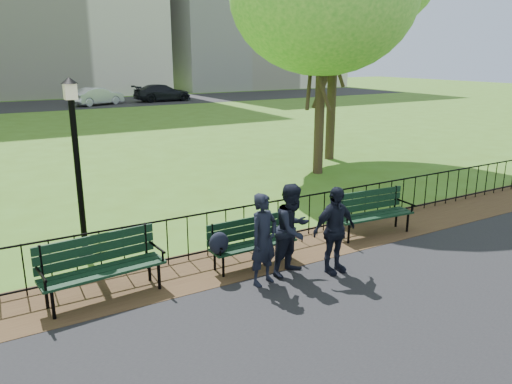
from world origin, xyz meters
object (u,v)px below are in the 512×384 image
park_bench_left_a (100,260)px  sedan_silver (97,96)px  sedan_dark (162,93)px  person_right (334,230)px  park_bench_main (239,239)px  person_left (264,239)px  lamppost (77,163)px  person_mid (293,229)px  park_bench_right_a (371,208)px

park_bench_left_a → sedan_silver: size_ratio=0.49×
sedan_dark → sedan_silver: bearing=94.9°
person_right → park_bench_left_a: bearing=160.3°
park_bench_main → sedan_dark: bearing=71.2°
person_left → person_right: bearing=-26.0°
park_bench_main → sedan_silver: bearing=80.1°
lamppost → sedan_silver: size_ratio=0.84×
park_bench_main → person_left: 0.78m
lamppost → sedan_silver: lamppost is taller
park_bench_main → lamppost: lamppost is taller
person_left → person_mid: 0.66m
park_bench_right_a → person_left: size_ratio=1.17×
lamppost → person_mid: bearing=-41.8°
sedan_silver → sedan_dark: bearing=-106.1°
park_bench_left_a → person_left: 2.63m
park_bench_right_a → sedan_silver: 31.75m
sedan_silver → sedan_dark: size_ratio=0.86×
park_bench_main → person_left: (0.07, -0.74, 0.23)m
person_left → person_right: 1.32m
park_bench_main → sedan_dark: size_ratio=0.37×
park_bench_main → lamppost: 3.27m
sedan_silver → person_mid: bearing=149.5°
lamppost → person_left: bearing=-49.8°
park_bench_main → person_right: (1.37, -0.98, 0.22)m
park_bench_main → person_right: 1.70m
person_mid → sedan_dark: size_ratio=0.35×
park_bench_left_a → person_right: person_right is taller
lamppost → person_right: bearing=-39.5°
park_bench_right_a → person_mid: (-2.60, -0.80, 0.24)m
park_bench_left_a → sedan_silver: 32.58m
park_bench_left_a → person_left: bearing=-25.1°
park_bench_main → person_right: bearing=-36.1°
park_bench_left_a → lamppost: (0.14, 1.84, 1.21)m
park_bench_main → sedan_silver: 32.27m
sedan_dark → park_bench_right_a: bearing=165.6°
lamppost → park_bench_main: bearing=-41.7°
sedan_silver → park_bench_left_a: bearing=143.9°
park_bench_main → person_left: person_left is taller
lamppost → person_right: size_ratio=2.16×
lamppost → sedan_dark: lamppost is taller
person_mid → sedan_silver: bearing=64.1°
park_bench_right_a → sedan_silver: size_ratio=0.46×
lamppost → sedan_dark: bearing=67.0°
person_right → sedan_dark: (9.29, 33.44, -0.10)m
person_left → park_bench_right_a: bearing=-0.3°
sedan_silver → park_bench_right_a: bearing=154.0°
park_bench_main → person_mid: 1.00m
person_left → person_mid: (0.65, 0.10, 0.03)m
sedan_silver → person_right: bearing=150.7°
lamppost → person_right: 4.81m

